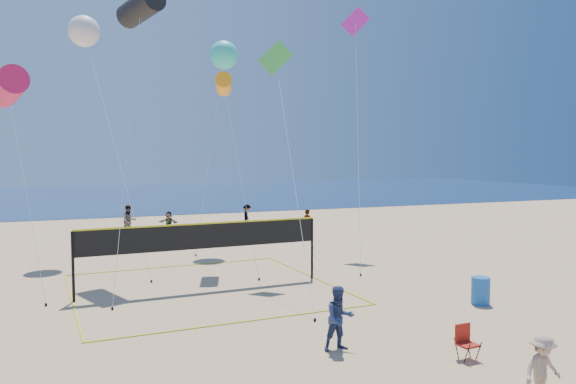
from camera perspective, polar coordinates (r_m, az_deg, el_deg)
name	(u,v)px	position (r m, az deg, el deg)	size (l,w,h in m)	color
ocean	(103,196)	(72.40, -18.26, -0.38)	(140.00, 50.00, 0.03)	navy
bystander_a	(339,318)	(15.19, 5.25, -12.65)	(0.83, 0.65, 1.71)	navy
bystander_b	(543,369)	(13.28, 24.46, -16.08)	(0.93, 0.53, 1.44)	tan
far_person_1	(169,223)	(36.86, -12.02, -3.09)	(1.38, 0.44, 1.48)	gray
far_person_2	(308,224)	(34.62, 1.99, -3.22)	(0.64, 0.42, 1.76)	gray
far_person_3	(129,221)	(36.60, -15.84, -2.84)	(0.95, 0.74, 1.95)	gray
far_person_4	(247,216)	(39.28, -4.18, -2.47)	(1.06, 0.61, 1.64)	gray
camp_chair	(465,340)	(15.30, 17.58, -14.13)	(0.49, 0.61, 0.97)	#9E1D12
trash_barrel	(481,291)	(20.69, 18.98, -9.46)	(0.63, 0.63, 0.94)	#1B5DB2
volleyball_net	(203,243)	(21.74, -8.62, -5.19)	(9.94, 9.80, 2.55)	black
kite_0	(8,87)	(22.16, -26.58, 9.52)	(1.88, 2.83, 8.16)	#C91951
kite_1	(141,8)	(26.31, -14.74, 17.64)	(2.92, 7.64, 12.19)	black
kite_2	(224,85)	(26.30, -6.55, 10.80)	(1.18, 4.71, 8.84)	#FF9B13
kite_4	(277,72)	(24.02, -1.08, 12.12)	(2.22, 7.52, 10.02)	green
kite_5	(356,37)	(31.34, 6.90, 15.41)	(4.15, 7.26, 13.13)	#CD20BE
kite_6	(84,31)	(31.16, -20.02, 15.09)	(2.86, 8.65, 12.13)	silver
kite_7	(224,55)	(31.79, -6.54, 13.66)	(3.15, 3.33, 11.36)	#33D9C4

